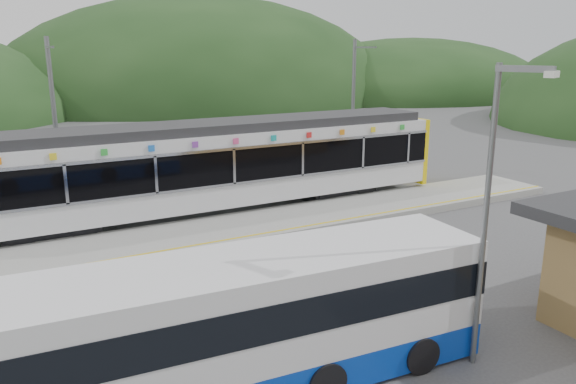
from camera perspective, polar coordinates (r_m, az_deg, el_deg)
ground at (r=18.70m, az=3.96°, el=-6.17°), size 120.00×120.00×0.00m
hills at (r=26.25m, az=9.11°, el=-0.25°), size 146.00×149.00×26.00m
platform at (r=21.34m, az=-0.83°, el=-3.08°), size 26.00×3.20×0.30m
yellow_line at (r=20.21m, az=0.91°, el=-3.63°), size 26.00×0.10×0.01m
train at (r=22.53m, az=-8.13°, el=2.75°), size 20.44×3.01×3.74m
catenary_mast_west at (r=23.56m, az=-22.54°, el=6.22°), size 0.18×1.80×7.00m
catenary_mast_east at (r=28.67m, az=6.66°, el=8.48°), size 0.18×1.80×7.00m
bus at (r=11.26m, az=-4.07°, el=-13.52°), size 9.97×2.93×2.68m
lamp_post at (r=11.76m, az=20.07°, el=-0.30°), size 0.50×1.15×6.30m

